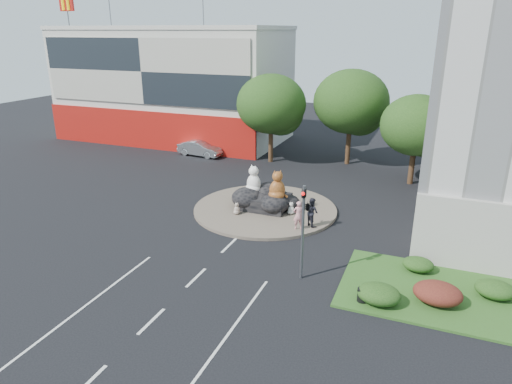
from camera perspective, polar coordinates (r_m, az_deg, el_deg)
ground at (r=23.99m, az=-7.51°, el=-10.58°), size 120.00×120.00×0.00m
roundabout_island at (r=32.11m, az=1.15°, el=-2.13°), size 10.00×10.00×0.20m
rock_plinth at (r=31.91m, az=1.16°, el=-1.21°), size 3.20×2.60×0.90m
shophouse_block at (r=54.28m, az=-10.23°, el=13.18°), size 25.20×12.30×17.40m
grass_verge at (r=24.13m, az=22.85°, el=-11.76°), size 10.00×6.00×0.12m
tree_left at (r=43.04m, az=2.02°, el=10.59°), size 6.46×6.46×8.27m
tree_mid at (r=43.11m, az=11.89°, el=10.62°), size 6.84×6.84×8.76m
tree_right at (r=38.71m, az=19.50°, el=7.53°), size 5.70×5.70×7.30m
hedge_near_green at (r=22.15m, az=15.11°, el=-12.21°), size 2.00×1.60×0.90m
hedge_red at (r=22.96m, az=21.76°, el=-11.67°), size 2.20×1.76×0.99m
hedge_mid_green at (r=24.54m, az=27.71°, el=-10.74°), size 1.80×1.44×0.81m
hedge_back_green at (r=25.47m, az=19.60°, el=-8.52°), size 1.60×1.28×0.72m
traffic_light at (r=22.27m, az=6.17°, el=-2.60°), size 0.44×1.24×5.00m
street_lamp at (r=27.06m, az=25.85°, el=1.63°), size 2.34×0.22×8.06m
cat_white at (r=31.97m, az=-0.29°, el=1.63°), size 1.58×1.51×2.05m
cat_tabby at (r=30.77m, az=2.68°, el=0.91°), size 1.64×1.60×2.08m
kitten_calico at (r=30.89m, az=-2.40°, el=-2.02°), size 0.52×0.46×0.83m
kitten_white at (r=30.94m, az=4.42°, el=-1.99°), size 0.57×0.51×0.86m
pedestrian_pink at (r=28.52m, az=5.32°, el=-2.89°), size 0.80×0.72×1.84m
pedestrian_dark at (r=29.06m, az=6.99°, el=-2.49°), size 1.15×1.12×1.87m
parked_car at (r=46.30m, az=-6.99°, el=5.44°), size 4.79×2.07×1.53m
litter_bin at (r=22.16m, az=13.19°, el=-12.41°), size 0.62×0.62×0.64m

